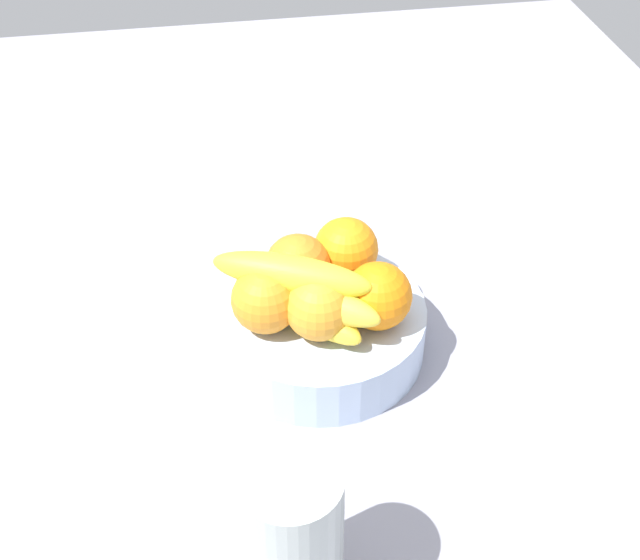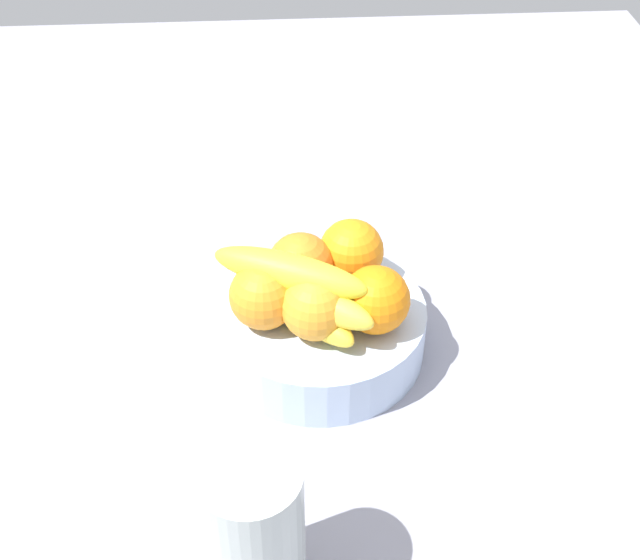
# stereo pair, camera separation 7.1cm
# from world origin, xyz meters

# --- Properties ---
(ground_plane) EXTENTS (1.80, 1.40, 0.03)m
(ground_plane) POSITION_xyz_m (0.00, 0.00, -0.01)
(ground_plane) COLOR gray
(fruit_bowl) EXTENTS (0.23, 0.23, 0.06)m
(fruit_bowl) POSITION_xyz_m (-0.02, -0.03, 0.03)
(fruit_bowl) COLOR #B0C6E4
(fruit_bowl) RESTS_ON ground_plane
(orange_front_left) EXTENTS (0.07, 0.07, 0.07)m
(orange_front_left) POSITION_xyz_m (0.03, -0.06, 0.10)
(orange_front_left) COLOR orange
(orange_front_left) RESTS_ON fruit_bowl
(orange_front_right) EXTENTS (0.07, 0.07, 0.07)m
(orange_front_right) POSITION_xyz_m (0.01, -0.01, 0.10)
(orange_front_right) COLOR orange
(orange_front_right) RESTS_ON fruit_bowl
(orange_center) EXTENTS (0.07, 0.07, 0.07)m
(orange_center) POSITION_xyz_m (-0.04, 0.03, 0.10)
(orange_center) COLOR orange
(orange_center) RESTS_ON fruit_bowl
(orange_back_left) EXTENTS (0.07, 0.07, 0.07)m
(orange_back_left) POSITION_xyz_m (-0.05, -0.02, 0.10)
(orange_back_left) COLOR orange
(orange_back_left) RESTS_ON fruit_bowl
(orange_back_right) EXTENTS (0.07, 0.07, 0.07)m
(orange_back_right) POSITION_xyz_m (-0.05, -0.08, 0.10)
(orange_back_right) COLOR orange
(orange_back_right) RESTS_ON fruit_bowl
(banana_bunch) EXTENTS (0.16, 0.18, 0.08)m
(banana_bunch) POSITION_xyz_m (-0.03, 0.00, 0.10)
(banana_bunch) COLOR yellow
(banana_bunch) RESTS_ON fruit_bowl
(thermos_tumbler) EXTENTS (0.08, 0.08, 0.16)m
(thermos_tumbler) POSITION_xyz_m (-0.31, 0.05, 0.08)
(thermos_tumbler) COLOR #B3BEB9
(thermos_tumbler) RESTS_ON ground_plane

